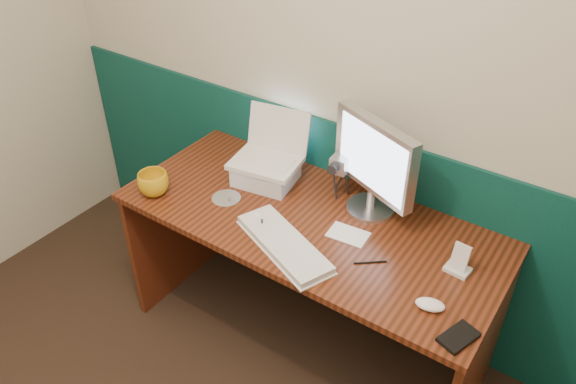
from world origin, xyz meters
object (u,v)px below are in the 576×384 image
Objects in this scene: desk at (307,283)px; keyboard at (284,245)px; monitor at (374,167)px; laptop at (265,141)px; mug at (153,184)px; camcorder at (341,177)px.

desk is 0.44m from keyboard.
monitor is at bearing 90.54° from keyboard.
mug is at bearing -143.86° from laptop.
monitor is 0.95m from mug.
keyboard reaches higher than desk.
keyboard is at bearing -89.46° from monitor.
monitor is at bearing -0.52° from laptop.
keyboard is (-0.16, -0.40, -0.20)m from monitor.
laptop is 0.50m from keyboard.
keyboard is 0.43m from camcorder.
camcorder is (0.00, 0.42, 0.08)m from keyboard.
monitor reaches higher than keyboard.
mug is at bearing -130.18° from monitor.
laptop reaches higher than keyboard.
desk is 3.74× the size of monitor.
camcorder is (0.02, 0.22, 0.47)m from desk.
laptop is 2.18× the size of mug.
monitor is 2.27× the size of camcorder.
camcorder is at bearing 34.11° from mug.
laptop is at bearing -167.00° from camcorder.
laptop is 0.68× the size of monitor.
desk is 5.50× the size of laptop.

